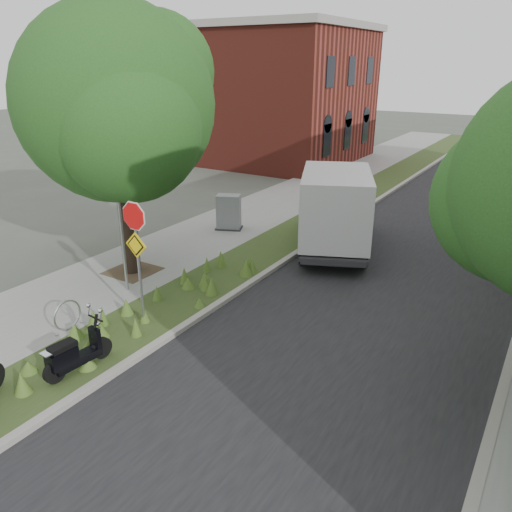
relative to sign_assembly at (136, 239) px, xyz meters
The scene contains 13 objects.
ground 2.78m from the sign_assembly, 22.62° to the right, with size 120.00×120.00×0.00m, color #4C5147.
sidewalk_near 10.10m from the sign_assembly, 106.84° to the left, with size 3.50×60.00×0.12m, color gray.
verge 9.69m from the sign_assembly, 90.61° to the left, with size 2.00×60.00×0.12m, color #32471E.
kerb_near 9.73m from the sign_assembly, 84.54° to the left, with size 0.20×60.00×0.13m, color #9E9991.
road 10.65m from the sign_assembly, 64.96° to the left, with size 7.00×60.00×0.01m, color black.
street_tree_main 4.30m from the sign_assembly, 139.63° to the left, with size 6.21×5.54×7.66m.
bare_post 2.18m from the sign_assembly, 145.95° to the left, with size 0.08×0.08×4.00m.
bike_hoop 2.54m from the sign_assembly, 137.69° to the right, with size 0.06×0.78×0.77m.
sign_assembly is the anchor object (origin of this frame).
brick_building 22.97m from the sign_assembly, 110.72° to the left, with size 9.40×10.40×8.30m.
scooter_far 2.99m from the sign_assembly, 83.44° to the right, with size 0.41×1.61×0.77m.
box_truck 7.77m from the sign_assembly, 77.22° to the left, with size 4.00×5.69×2.41m.
utility_cabinet 7.81m from the sign_assembly, 108.98° to the left, with size 1.18×1.01×1.33m.
Camera 1 is at (6.73, -7.14, 6.15)m, focal length 35.00 mm.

